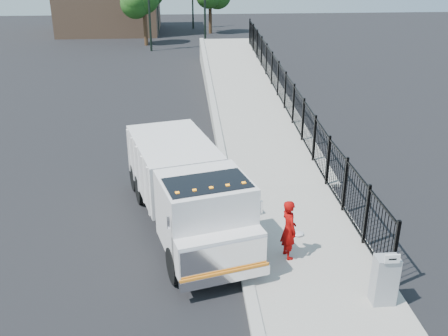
{
  "coord_description": "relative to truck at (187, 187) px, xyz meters",
  "views": [
    {
      "loc": [
        -1.44,
        -11.98,
        7.8
      ],
      "look_at": [
        -0.31,
        2.0,
        1.74
      ],
      "focal_mm": 40.0,
      "sensor_mm": 36.0,
      "label": 1
    }
  ],
  "objects": [
    {
      "name": "tree_0",
      "position": [
        -3.33,
        33.48,
        2.56
      ],
      "size": [
        3.01,
        3.01,
        5.5
      ],
      "color": "#382314",
      "rests_on": "ground"
    },
    {
      "name": "truck",
      "position": [
        0.0,
        0.0,
        0.0
      ],
      "size": [
        4.08,
        7.63,
        2.49
      ],
      "rotation": [
        0.0,
        0.0,
        0.26
      ],
      "color": "black",
      "rests_on": "ground"
    },
    {
      "name": "sidewalk",
      "position": [
        3.4,
        -3.45,
        -1.34
      ],
      "size": [
        3.55,
        12.0,
        0.12
      ],
      "primitive_type": "cube",
      "color": "#9E998E",
      "rests_on": "ground"
    },
    {
      "name": "debris",
      "position": [
        3.24,
        -0.86,
        -1.24
      ],
      "size": [
        0.35,
        0.35,
        0.09
      ],
      "primitive_type": "ellipsoid",
      "color": "silver",
      "rests_on": "sidewalk"
    },
    {
      "name": "ground",
      "position": [
        1.47,
        -1.45,
        -1.4
      ],
      "size": [
        120.0,
        120.0,
        0.0
      ],
      "primitive_type": "plane",
      "color": "black",
      "rests_on": "ground"
    },
    {
      "name": "curb",
      "position": [
        1.47,
        -3.45,
        -1.32
      ],
      "size": [
        0.3,
        12.0,
        0.16
      ],
      "primitive_type": "cube",
      "color": "#ADAAA3",
      "rests_on": "ground"
    },
    {
      "name": "ramp",
      "position": [
        3.6,
        14.55,
        -1.4
      ],
      "size": [
        3.95,
        24.06,
        3.19
      ],
      "primitive_type": "cube",
      "rotation": [
        0.06,
        0.0,
        0.0
      ],
      "color": "#9E998E",
      "rests_on": "ground"
    },
    {
      "name": "worker",
      "position": [
        2.71,
        -1.96,
        -0.43
      ],
      "size": [
        0.54,
        0.7,
        1.7
      ],
      "primitive_type": "imported",
      "rotation": [
        0.0,
        0.0,
        1.81
      ],
      "color": "#980705",
      "rests_on": "sidewalk"
    },
    {
      "name": "utility_cabinet",
      "position": [
        4.57,
        -4.07,
        -0.66
      ],
      "size": [
        0.55,
        0.4,
        1.25
      ],
      "primitive_type": "cube",
      "color": "gray",
      "rests_on": "sidewalk"
    },
    {
      "name": "arrow_sign",
      "position": [
        4.57,
        -4.29,
        0.08
      ],
      "size": [
        0.35,
        0.04,
        0.22
      ],
      "primitive_type": "cube",
      "color": "white",
      "rests_on": "utility_cabinet"
    },
    {
      "name": "iron_fence",
      "position": [
        5.02,
        10.55,
        -0.5
      ],
      "size": [
        0.1,
        28.0,
        1.8
      ],
      "primitive_type": "cube",
      "color": "black",
      "rests_on": "ground"
    }
  ]
}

